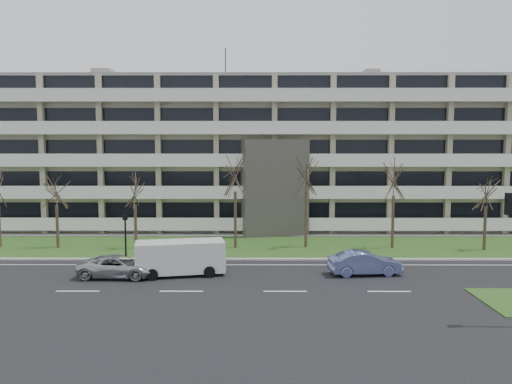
{
  "coord_description": "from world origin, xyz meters",
  "views": [
    {
      "loc": [
        -1.59,
        -28.13,
        8.31
      ],
      "look_at": [
        -1.72,
        10.0,
        4.86
      ],
      "focal_mm": 35.0,
      "sensor_mm": 36.0,
      "label": 1
    }
  ],
  "objects_px": {
    "silver_pickup": "(118,266)",
    "blue_sedan": "(365,263)",
    "pedestrian_signal": "(125,229)",
    "white_van": "(181,255)"
  },
  "relations": [
    {
      "from": "blue_sedan",
      "to": "silver_pickup",
      "type": "bearing_deg",
      "value": 86.62
    },
    {
      "from": "silver_pickup",
      "to": "blue_sedan",
      "type": "bearing_deg",
      "value": -85.15
    },
    {
      "from": "white_van",
      "to": "pedestrian_signal",
      "type": "distance_m",
      "value": 7.27
    },
    {
      "from": "silver_pickup",
      "to": "white_van",
      "type": "bearing_deg",
      "value": -78.9
    },
    {
      "from": "silver_pickup",
      "to": "pedestrian_signal",
      "type": "relative_size",
      "value": 1.49
    },
    {
      "from": "blue_sedan",
      "to": "white_van",
      "type": "bearing_deg",
      "value": 84.53
    },
    {
      "from": "white_van",
      "to": "pedestrian_signal",
      "type": "bearing_deg",
      "value": 122.54
    },
    {
      "from": "blue_sedan",
      "to": "pedestrian_signal",
      "type": "height_order",
      "value": "pedestrian_signal"
    },
    {
      "from": "white_van",
      "to": "blue_sedan",
      "type": "bearing_deg",
      "value": -11.01
    },
    {
      "from": "silver_pickup",
      "to": "white_van",
      "type": "height_order",
      "value": "white_van"
    }
  ]
}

